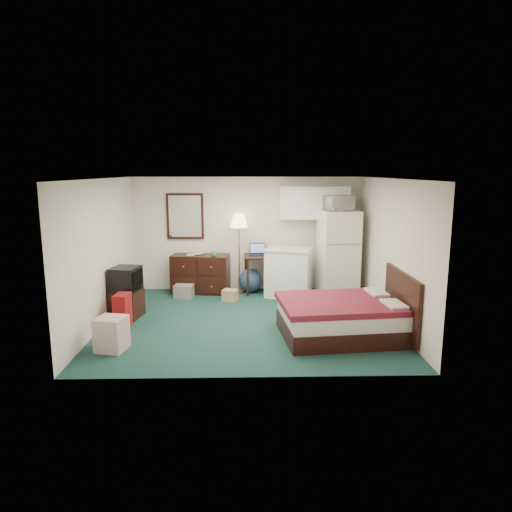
{
  "coord_description": "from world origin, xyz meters",
  "views": [
    {
      "loc": [
        -0.04,
        -7.76,
        2.64
      ],
      "look_at": [
        0.15,
        0.27,
        1.12
      ],
      "focal_mm": 32.0,
      "sensor_mm": 36.0,
      "label": 1
    }
  ],
  "objects_px": {
    "tv_stand": "(126,304)",
    "suitcase": "(123,311)",
    "kitchen_counter": "(289,273)",
    "floor_lamp": "(239,254)",
    "desk": "(260,274)",
    "fridge": "(338,254)",
    "bed": "(340,319)",
    "dresser": "(201,274)"
  },
  "relations": [
    {
      "from": "floor_lamp",
      "to": "fridge",
      "type": "distance_m",
      "value": 2.11
    },
    {
      "from": "desk",
      "to": "kitchen_counter",
      "type": "bearing_deg",
      "value": -30.45
    },
    {
      "from": "floor_lamp",
      "to": "desk",
      "type": "height_order",
      "value": "floor_lamp"
    },
    {
      "from": "desk",
      "to": "fridge",
      "type": "xyz_separation_m",
      "value": [
        1.62,
        -0.34,
        0.5
      ]
    },
    {
      "from": "fridge",
      "to": "tv_stand",
      "type": "distance_m",
      "value": 4.37
    },
    {
      "from": "bed",
      "to": "suitcase",
      "type": "height_order",
      "value": "bed"
    },
    {
      "from": "floor_lamp",
      "to": "desk",
      "type": "distance_m",
      "value": 0.64
    },
    {
      "from": "tv_stand",
      "to": "floor_lamp",
      "type": "bearing_deg",
      "value": 49.59
    },
    {
      "from": "dresser",
      "to": "fridge",
      "type": "height_order",
      "value": "fridge"
    },
    {
      "from": "dresser",
      "to": "suitcase",
      "type": "height_order",
      "value": "dresser"
    },
    {
      "from": "tv_stand",
      "to": "suitcase",
      "type": "relative_size",
      "value": 0.94
    },
    {
      "from": "desk",
      "to": "kitchen_counter",
      "type": "relative_size",
      "value": 0.83
    },
    {
      "from": "kitchen_counter",
      "to": "bed",
      "type": "xyz_separation_m",
      "value": [
        0.6,
        -2.42,
        -0.2
      ]
    },
    {
      "from": "dresser",
      "to": "kitchen_counter",
      "type": "bearing_deg",
      "value": -2.18
    },
    {
      "from": "kitchen_counter",
      "to": "suitcase",
      "type": "xyz_separation_m",
      "value": [
        -3.01,
        -1.91,
        -0.2
      ]
    },
    {
      "from": "tv_stand",
      "to": "suitcase",
      "type": "height_order",
      "value": "suitcase"
    },
    {
      "from": "kitchen_counter",
      "to": "tv_stand",
      "type": "height_order",
      "value": "kitchen_counter"
    },
    {
      "from": "floor_lamp",
      "to": "fridge",
      "type": "relative_size",
      "value": 0.95
    },
    {
      "from": "dresser",
      "to": "suitcase",
      "type": "bearing_deg",
      "value": -108.23
    },
    {
      "from": "fridge",
      "to": "bed",
      "type": "height_order",
      "value": "fridge"
    },
    {
      "from": "floor_lamp",
      "to": "suitcase",
      "type": "bearing_deg",
      "value": -131.66
    },
    {
      "from": "kitchen_counter",
      "to": "suitcase",
      "type": "distance_m",
      "value": 3.57
    },
    {
      "from": "fridge",
      "to": "suitcase",
      "type": "xyz_separation_m",
      "value": [
        -4.04,
        -1.86,
        -0.62
      ]
    },
    {
      "from": "desk",
      "to": "bed",
      "type": "relative_size",
      "value": 0.45
    },
    {
      "from": "floor_lamp",
      "to": "bed",
      "type": "height_order",
      "value": "floor_lamp"
    },
    {
      "from": "floor_lamp",
      "to": "tv_stand",
      "type": "height_order",
      "value": "floor_lamp"
    },
    {
      "from": "desk",
      "to": "kitchen_counter",
      "type": "xyz_separation_m",
      "value": [
        0.59,
        -0.29,
        0.08
      ]
    },
    {
      "from": "floor_lamp",
      "to": "suitcase",
      "type": "distance_m",
      "value": 3.0
    },
    {
      "from": "kitchen_counter",
      "to": "suitcase",
      "type": "relative_size",
      "value": 1.7
    },
    {
      "from": "desk",
      "to": "fridge",
      "type": "bearing_deg",
      "value": -15.99
    },
    {
      "from": "floor_lamp",
      "to": "tv_stand",
      "type": "bearing_deg",
      "value": -140.76
    },
    {
      "from": "dresser",
      "to": "tv_stand",
      "type": "distance_m",
      "value": 2.09
    },
    {
      "from": "floor_lamp",
      "to": "kitchen_counter",
      "type": "relative_size",
      "value": 1.75
    },
    {
      "from": "floor_lamp",
      "to": "desk",
      "type": "bearing_deg",
      "value": -0.18
    },
    {
      "from": "floor_lamp",
      "to": "suitcase",
      "type": "xyz_separation_m",
      "value": [
        -1.96,
        -2.2,
        -0.57
      ]
    },
    {
      "from": "dresser",
      "to": "kitchen_counter",
      "type": "distance_m",
      "value": 1.93
    },
    {
      "from": "floor_lamp",
      "to": "suitcase",
      "type": "height_order",
      "value": "floor_lamp"
    },
    {
      "from": "desk",
      "to": "tv_stand",
      "type": "height_order",
      "value": "desk"
    },
    {
      "from": "dresser",
      "to": "floor_lamp",
      "type": "xyz_separation_m",
      "value": [
        0.85,
        -0.05,
        0.45
      ]
    },
    {
      "from": "dresser",
      "to": "bed",
      "type": "distance_m",
      "value": 3.73
    },
    {
      "from": "kitchen_counter",
      "to": "tv_stand",
      "type": "distance_m",
      "value": 3.38
    },
    {
      "from": "dresser",
      "to": "fridge",
      "type": "bearing_deg",
      "value": 0.49
    }
  ]
}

